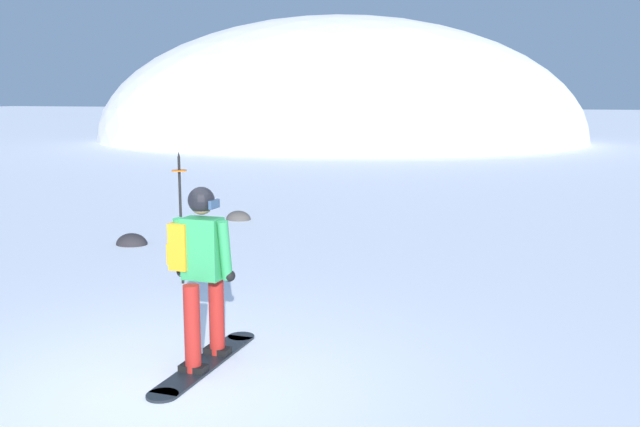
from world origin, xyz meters
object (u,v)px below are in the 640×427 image
(snowboarder_main, at_px, (201,271))
(rock_dark, at_px, (132,244))
(piste_marker_near, at_px, (180,209))
(rock_mid, at_px, (238,220))

(snowboarder_main, relative_size, rock_dark, 3.30)
(piste_marker_near, distance_m, rock_mid, 5.18)
(piste_marker_near, relative_size, rock_dark, 3.25)
(piste_marker_near, xyz_separation_m, rock_mid, (-1.68, 4.79, -1.04))
(rock_dark, bearing_deg, rock_mid, 79.31)
(rock_dark, bearing_deg, snowboarder_main, -47.33)
(snowboarder_main, distance_m, rock_dark, 5.99)
(snowboarder_main, relative_size, rock_mid, 3.46)
(rock_mid, bearing_deg, snowboarder_main, -64.47)
(snowboarder_main, relative_size, piste_marker_near, 1.01)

